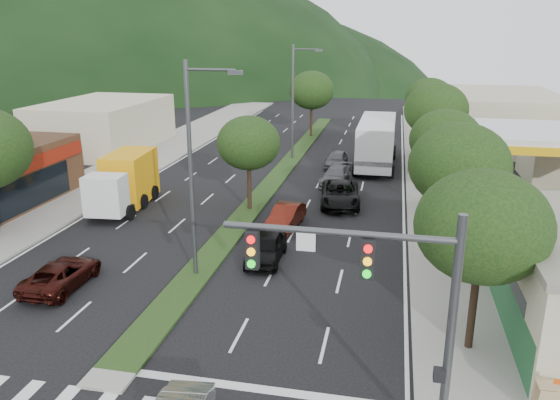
% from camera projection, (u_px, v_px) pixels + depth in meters
% --- Properties ---
extents(ground, '(160.00, 160.00, 0.00)m').
position_uv_depth(ground, '(114.00, 373.00, 18.62)').
color(ground, black).
rests_on(ground, ground).
extents(sidewalk_right, '(5.00, 90.00, 0.15)m').
position_uv_depth(sidewalk_right, '(441.00, 190.00, 39.49)').
color(sidewalk_right, gray).
rests_on(sidewalk_right, ground).
extents(sidewalk_left, '(6.00, 90.00, 0.15)m').
position_uv_depth(sidewalk_left, '(118.00, 172.00, 44.49)').
color(sidewalk_left, gray).
rests_on(sidewalk_left, ground).
extents(median, '(1.60, 56.00, 0.12)m').
position_uv_depth(median, '(281.00, 172.00, 44.75)').
color(median, '#193212').
rests_on(median, ground).
extents(traffic_signal, '(6.12, 0.40, 7.00)m').
position_uv_depth(traffic_signal, '(391.00, 297.00, 14.02)').
color(traffic_signal, '#47494C').
rests_on(traffic_signal, ground).
extents(gas_canopy, '(12.20, 8.20, 5.25)m').
position_uv_depth(gas_canopy, '(559.00, 140.00, 34.04)').
color(gas_canopy, silver).
rests_on(gas_canopy, ground).
extents(bldg_left_far, '(9.00, 14.00, 4.60)m').
position_uv_depth(bldg_left_far, '(104.00, 125.00, 53.41)').
color(bldg_left_far, beige).
rests_on(bldg_left_far, ground).
extents(bldg_right_far, '(10.00, 16.00, 5.20)m').
position_uv_depth(bldg_right_far, '(502.00, 119.00, 55.10)').
color(bldg_right_far, beige).
rests_on(bldg_right_far, ground).
extents(hill_far, '(176.00, 132.00, 82.00)m').
position_uv_depth(hill_far, '(36.00, 76.00, 137.03)').
color(hill_far, black).
rests_on(hill_far, ground).
extents(tree_r_a, '(4.60, 4.60, 6.63)m').
position_uv_depth(tree_r_a, '(482.00, 226.00, 18.56)').
color(tree_r_a, black).
rests_on(tree_r_a, sidewalk_right).
extents(tree_r_b, '(4.80, 4.80, 6.94)m').
position_uv_depth(tree_r_b, '(459.00, 165.00, 25.96)').
color(tree_r_b, black).
rests_on(tree_r_b, sidewalk_right).
extents(tree_r_c, '(4.40, 4.40, 6.48)m').
position_uv_depth(tree_r_c, '(445.00, 140.00, 33.52)').
color(tree_r_c, black).
rests_on(tree_r_c, sidewalk_right).
extents(tree_r_d, '(5.00, 5.00, 7.17)m').
position_uv_depth(tree_r_d, '(436.00, 110.00, 42.73)').
color(tree_r_d, black).
rests_on(tree_r_d, sidewalk_right).
extents(tree_r_e, '(4.60, 4.60, 6.71)m').
position_uv_depth(tree_r_e, '(429.00, 99.00, 52.15)').
color(tree_r_e, black).
rests_on(tree_r_e, sidewalk_right).
extents(tree_med_near, '(4.00, 4.00, 6.02)m').
position_uv_depth(tree_med_near, '(249.00, 143.00, 34.10)').
color(tree_med_near, black).
rests_on(tree_med_near, median).
extents(tree_med_far, '(4.80, 4.80, 6.94)m').
position_uv_depth(tree_med_far, '(312.00, 90.00, 58.20)').
color(tree_med_far, black).
rests_on(tree_med_far, median).
extents(streetlight_near, '(2.60, 0.25, 10.00)m').
position_uv_depth(streetlight_near, '(195.00, 161.00, 24.38)').
color(streetlight_near, '#47494C').
rests_on(streetlight_near, ground).
extents(streetlight_mid, '(2.60, 0.25, 10.00)m').
position_uv_depth(streetlight_mid, '(295.00, 97.00, 47.72)').
color(streetlight_mid, '#47494C').
rests_on(streetlight_mid, ground).
extents(suv_maroon, '(2.07, 4.46, 1.24)m').
position_uv_depth(suv_maroon, '(62.00, 274.00, 24.72)').
color(suv_maroon, black).
rests_on(suv_maroon, ground).
extents(car_queue_a, '(1.77, 4.19, 1.41)m').
position_uv_depth(car_queue_a, '(266.00, 247.00, 27.52)').
color(car_queue_a, black).
rests_on(car_queue_a, ground).
extents(car_queue_b, '(2.36, 4.71, 1.31)m').
position_uv_depth(car_queue_b, '(336.00, 176.00, 41.17)').
color(car_queue_b, '#4F5054').
rests_on(car_queue_b, ground).
extents(car_queue_c, '(1.86, 4.21, 1.34)m').
position_uv_depth(car_queue_c, '(286.00, 216.00, 32.19)').
color(car_queue_c, '#53160D').
rests_on(car_queue_c, ground).
extents(car_queue_d, '(3.09, 5.68, 1.51)m').
position_uv_depth(car_queue_d, '(340.00, 194.00, 36.31)').
color(car_queue_d, black).
rests_on(car_queue_d, ground).
extents(car_queue_e, '(1.79, 4.31, 1.46)m').
position_uv_depth(car_queue_e, '(336.00, 160.00, 45.92)').
color(car_queue_e, '#4B4A4F').
rests_on(car_queue_e, ground).
extents(box_truck, '(3.22, 7.17, 3.44)m').
position_uv_depth(box_truck, '(126.00, 183.00, 35.75)').
color(box_truck, silver).
rests_on(box_truck, ground).
extents(motorhome, '(3.32, 10.32, 3.95)m').
position_uv_depth(motorhome, '(377.00, 142.00, 46.22)').
color(motorhome, silver).
rests_on(motorhome, ground).
extents(a_frame_sign, '(0.66, 0.75, 1.45)m').
position_uv_depth(a_frame_sign, '(547.00, 397.00, 16.19)').
color(a_frame_sign, tan).
rests_on(a_frame_sign, sidewalk_right).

